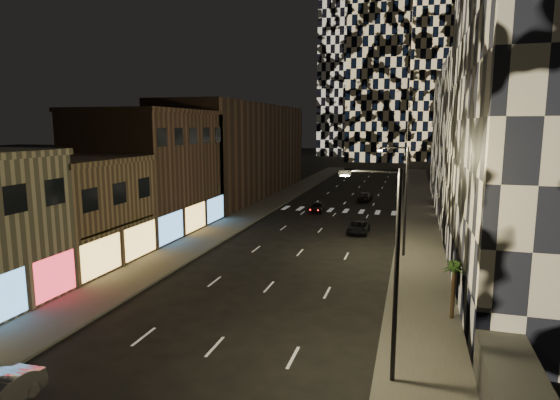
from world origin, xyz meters
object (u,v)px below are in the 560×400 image
Objects in this scene: car_dark_midlane at (317,207)px; car_dark_rightlane at (358,228)px; car_dark_oncoming at (365,197)px; streetlight_near at (391,261)px; streetlight_far at (403,193)px; palm_tree at (454,271)px.

car_dark_midlane reaches higher than car_dark_rightlane.
car_dark_oncoming is at bearing 59.91° from car_dark_midlane.
streetlight_near is at bearing -79.41° from car_dark_midlane.
streetlight_near is 20.00m from streetlight_far.
car_dark_midlane reaches higher than car_dark_oncoming.
palm_tree is (3.15, 7.55, -2.49)m from streetlight_near.
palm_tree is at bearing 67.38° from streetlight_near.
streetlight_far is 2.05× the size of car_dark_oncoming.
car_dark_oncoming is 1.33× the size of palm_tree.
car_dark_midlane is (-10.72, 18.13, -4.70)m from streetlight_far.
streetlight_near is at bearing 99.55° from car_dark_oncoming.
car_dark_midlane is 1.16× the size of palm_tree.
car_dark_oncoming is at bearing 101.51° from streetlight_far.
palm_tree reaches higher than car_dark_midlane.
car_dark_oncoming is (-5.83, 48.62, -4.72)m from streetlight_near.
car_dark_rightlane is at bearing 96.75° from car_dark_oncoming.
car_dark_midlane is (-10.72, 38.13, -4.70)m from streetlight_near.
car_dark_oncoming is (-5.83, 28.62, -4.72)m from streetlight_far.
car_dark_midlane is at bearing 114.38° from palm_tree.
palm_tree is at bearing 105.04° from car_dark_oncoming.
car_dark_oncoming reaches higher than car_dark_rightlane.
streetlight_near reaches higher than car_dark_rightlane.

